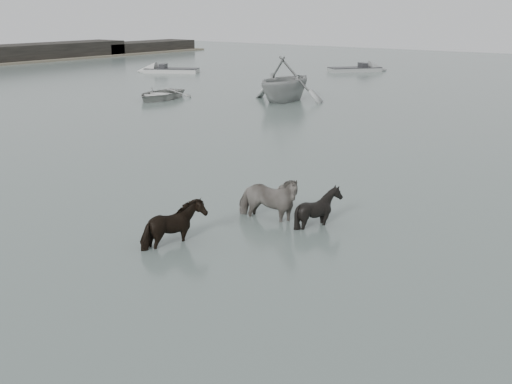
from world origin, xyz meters
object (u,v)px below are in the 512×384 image
pony_pinto (268,191)px  pony_dark (174,218)px  pony_black (319,201)px  rowboat_lead (160,92)px

pony_pinto → pony_dark: pony_pinto is taller
pony_black → rowboat_lead: pony_black is taller
pony_dark → rowboat_lead: size_ratio=0.33×
pony_dark → rowboat_lead: pony_dark is taller
pony_pinto → rowboat_lead: size_ratio=0.47×
pony_dark → rowboat_lead: (-18.23, 17.63, -0.26)m
pony_dark → pony_pinto: bearing=-27.2°
pony_pinto → pony_dark: size_ratio=1.40×
pony_pinto → pony_black: size_ratio=1.46×
pony_pinto → pony_dark: 2.91m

